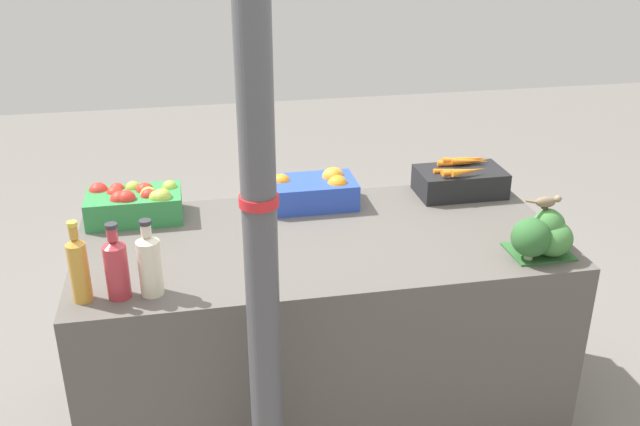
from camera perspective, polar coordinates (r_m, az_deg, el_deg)
name	(u,v)px	position (r m, az deg, el deg)	size (l,w,h in m)	color
ground_plane	(320,411)	(3.21, 0.00, -15.53)	(10.00, 10.00, 0.00)	slate
market_table	(320,329)	(2.95, 0.00, -9.25)	(1.84, 0.89, 0.84)	#56514C
support_pole	(260,238)	(2.00, -4.80, -2.02)	(0.11, 0.11, 2.34)	#4C4C51
apple_crate	(134,203)	(2.96, -14.62, 0.81)	(0.37, 0.22, 0.15)	#2D8442
orange_crate	(312,190)	(3.00, -0.60, 1.84)	(0.37, 0.22, 0.15)	#2847B7
carrot_crate	(460,180)	(3.17, 11.17, 2.63)	(0.37, 0.22, 0.15)	black
broccoli_pile	(544,234)	(2.69, 17.49, -1.65)	(0.25, 0.22, 0.18)	#2D602D
juice_bottle_amber	(79,268)	(2.40, -18.74, -4.17)	(0.06, 0.06, 0.28)	gold
juice_bottle_ruby	(116,267)	(2.39, -15.98, -4.16)	(0.08, 0.08, 0.26)	#B2333D
juice_bottle_cloudy	(150,263)	(2.38, -13.47, -3.92)	(0.08, 0.08, 0.27)	beige
sparrow_bird	(547,202)	(2.65, 17.69, 0.87)	(0.14, 0.05, 0.05)	#4C3D2D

